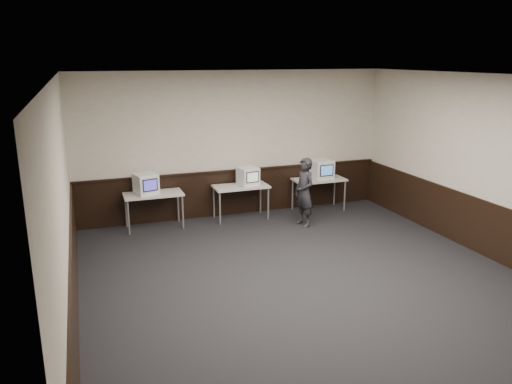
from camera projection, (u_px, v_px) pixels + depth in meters
floor at (312, 286)px, 7.82m from camera, size 8.00×8.00×0.00m
ceiling at (318, 77)px, 6.98m from camera, size 8.00×8.00×0.00m
back_wall at (235, 144)px, 11.03m from camera, size 7.00×0.00×7.00m
left_wall at (64, 211)px, 6.26m from camera, size 0.00×8.00×8.00m
right_wall at (499, 170)px, 8.53m from camera, size 0.00×8.00×8.00m
wainscot_back at (236, 192)px, 11.30m from camera, size 6.98×0.04×1.00m
wainscot_left at (74, 290)px, 6.56m from camera, size 0.04×7.98×1.00m
wainscot_right at (491, 231)px, 8.81m from camera, size 0.04×7.98×1.00m
wainscot_rail at (236, 170)px, 11.15m from camera, size 6.98×0.06×0.04m
desk_left at (153, 197)px, 10.30m from camera, size 1.20×0.60×0.75m
desk_center at (241, 189)px, 10.91m from camera, size 1.20×0.60×0.75m
desk_right at (319, 182)px, 11.53m from camera, size 1.20×0.60×0.75m
emac_left at (146, 184)px, 10.18m from camera, size 0.52×0.54×0.42m
emac_center at (248, 176)px, 10.90m from camera, size 0.46×0.48×0.40m
emac_right at (322, 169)px, 11.47m from camera, size 0.44×0.48×0.44m
person at (304, 192)px, 10.44m from camera, size 0.44×0.59×1.46m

